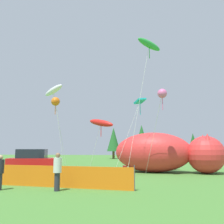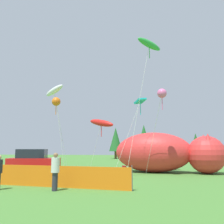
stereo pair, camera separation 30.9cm
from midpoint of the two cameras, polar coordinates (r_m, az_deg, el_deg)
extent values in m
plane|color=#477F33|center=(17.74, -6.83, -15.09)|extent=(120.00, 120.00, 0.00)
cube|color=red|center=(20.33, -17.79, -11.57)|extent=(4.08, 2.39, 1.13)
cube|color=#1E232D|center=(20.34, -18.21, -9.01)|extent=(2.37, 1.92, 0.68)
cylinder|color=black|center=(20.96, -14.12, -13.03)|extent=(0.62, 0.35, 0.59)
cylinder|color=black|center=(19.36, -14.87, -13.42)|extent=(0.62, 0.35, 0.59)
cylinder|color=black|center=(21.43, -20.55, -12.65)|extent=(0.62, 0.35, 0.59)
cylinder|color=black|center=(19.88, -21.79, -12.97)|extent=(0.62, 0.35, 0.59)
cube|color=maroon|center=(18.04, 3.09, -13.53)|extent=(0.70, 0.70, 0.03)
cube|color=maroon|center=(17.88, 2.46, -12.86)|extent=(0.33, 0.38, 0.45)
cylinder|color=#A5A5AD|center=(18.36, 3.23, -14.16)|extent=(0.02, 0.02, 0.47)
cylinder|color=#A5A5AD|center=(18.03, 4.07, -14.27)|extent=(0.02, 0.02, 0.47)
cylinder|color=#A5A5AD|center=(18.11, 2.13, -14.25)|extent=(0.02, 0.02, 0.47)
cylinder|color=#A5A5AD|center=(17.77, 2.96, -14.36)|extent=(0.02, 0.02, 0.47)
ellipsoid|color=red|center=(22.88, 8.96, -9.07)|extent=(7.27, 4.53, 3.52)
ellipsoid|color=yellow|center=(22.91, 9.00, -11.05)|extent=(4.71, 3.28, 1.58)
sphere|color=red|center=(22.81, 20.30, -9.11)|extent=(3.17, 3.17, 3.17)
cone|color=red|center=(23.58, 19.69, -6.02)|extent=(0.89, 0.89, 0.95)
cone|color=red|center=(22.05, 20.63, -5.85)|extent=(0.89, 0.89, 0.95)
cube|color=orange|center=(14.51, -13.28, -14.17)|extent=(8.63, 1.41, 1.16)
cylinder|color=#4C4C51|center=(13.02, 4.45, -14.81)|extent=(0.05, 0.05, 1.28)
cylinder|color=#26262D|center=(14.45, -24.75, -11.23)|extent=(0.39, 0.39, 0.70)
sphere|color=tan|center=(14.42, -24.64, -9.39)|extent=(0.23, 0.23, 0.23)
cylinder|color=#2D2D38|center=(13.33, -13.12, -15.29)|extent=(0.28, 0.28, 0.90)
cylinder|color=silver|center=(13.25, -13.00, -11.75)|extent=(0.41, 0.41, 0.75)
sphere|color=#8C6647|center=(13.22, -12.93, -9.60)|extent=(0.24, 0.24, 0.24)
cylinder|color=silver|center=(23.61, -4.28, -7.96)|extent=(1.19, 0.32, 4.48)
ellipsoid|color=red|center=(23.49, -2.89, -2.50)|extent=(2.74, 2.04, 1.25)
cylinder|color=red|center=(23.43, -2.90, -4.21)|extent=(0.06, 0.06, 1.20)
cylinder|color=silver|center=(26.16, -12.13, -3.97)|extent=(1.25, 1.25, 8.00)
ellipsoid|color=white|center=(26.38, -13.54, 4.83)|extent=(2.67, 1.92, 1.36)
cylinder|color=white|center=(26.23, -13.59, 3.34)|extent=(0.06, 0.06, 1.20)
cylinder|color=silver|center=(20.52, 9.06, -5.26)|extent=(1.37, 2.55, 6.34)
sphere|color=pink|center=(19.73, 10.96, 4.18)|extent=(0.73, 0.73, 0.73)
cylinder|color=pink|center=(19.60, 11.02, 2.18)|extent=(0.06, 0.06, 1.20)
cylinder|color=silver|center=(24.73, -12.23, -5.22)|extent=(1.13, 0.17, 6.71)
sphere|color=orange|center=(25.37, -13.12, 2.37)|extent=(0.86, 0.86, 0.86)
cylinder|color=orange|center=(25.25, -13.18, 0.80)|extent=(0.06, 0.06, 1.20)
cylinder|color=silver|center=(22.33, 3.20, -5.36)|extent=(2.33, 1.66, 6.51)
cube|color=#19B2B2|center=(23.49, 6.05, 2.52)|extent=(1.24, 1.27, 0.57)
cylinder|color=#19B2B2|center=(23.37, 6.08, 0.83)|extent=(0.06, 0.06, 1.20)
cylinder|color=silver|center=(20.57, 5.73, 1.60)|extent=(2.03, 2.10, 11.27)
ellipsoid|color=green|center=(23.19, 8.11, 15.04)|extent=(2.37, 2.31, 1.19)
cylinder|color=green|center=(22.93, 8.15, 13.43)|extent=(0.06, 0.06, 1.20)
cylinder|color=brown|center=(53.67, 6.70, -9.55)|extent=(0.54, 0.54, 1.68)
cone|color=#236028|center=(53.70, 6.64, -5.79)|extent=(2.96, 2.96, 5.38)
cylinder|color=brown|center=(58.24, 18.03, -9.30)|extent=(0.41, 0.41, 1.28)
cone|color=#1E5623|center=(58.23, 17.91, -6.65)|extent=(2.26, 2.26, 4.10)
cylinder|color=brown|center=(50.65, 0.17, -9.80)|extent=(0.48, 0.48, 1.49)
cone|color=#236028|center=(50.66, 0.17, -6.27)|extent=(2.62, 2.62, 4.76)
camera|label=1|loc=(0.15, -90.41, 0.06)|focal=40.00mm
camera|label=2|loc=(0.15, 89.59, -0.06)|focal=40.00mm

